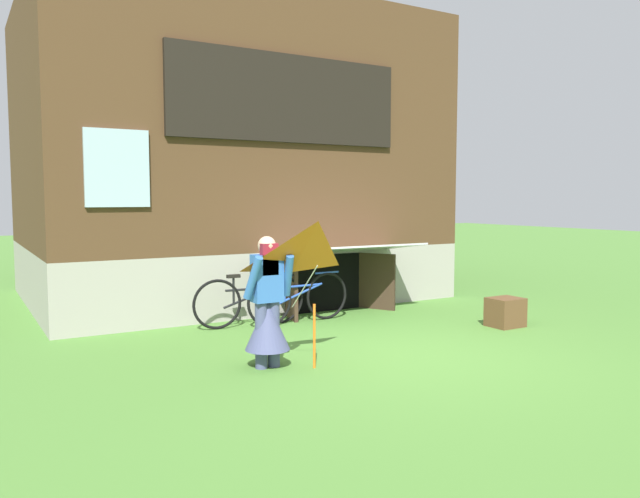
{
  "coord_description": "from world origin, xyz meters",
  "views": [
    {
      "loc": [
        -4.76,
        -6.1,
        1.95
      ],
      "look_at": [
        -0.38,
        1.3,
        1.24
      ],
      "focal_mm": 34.79,
      "sensor_mm": 36.0,
      "label": 1
    }
  ],
  "objects": [
    {
      "name": "ground_plane",
      "position": [
        0.0,
        0.0,
        0.0
      ],
      "size": [
        60.0,
        60.0,
        0.0
      ],
      "primitive_type": "plane",
      "color": "#4C7F33"
    },
    {
      "name": "log_house",
      "position": [
        -0.0,
        5.71,
        2.72
      ],
      "size": [
        7.4,
        6.54,
        5.44
      ],
      "color": "#9E998E",
      "rests_on": "ground_plane"
    },
    {
      "name": "person",
      "position": [
        -1.7,
        0.25,
        0.64
      ],
      "size": [
        0.6,
        0.52,
        1.52
      ],
      "rotation": [
        0.0,
        0.0,
        -0.15
      ],
      "color": "#474C75",
      "rests_on": "ground_plane"
    },
    {
      "name": "kite",
      "position": [
        -1.35,
        -0.3,
        1.27
      ],
      "size": [
        0.95,
        0.95,
        1.6
      ],
      "color": "orange",
      "rests_on": "ground_plane"
    },
    {
      "name": "bicycle_blue",
      "position": [
        -0.16,
        2.34,
        0.4
      ],
      "size": [
        1.8,
        0.11,
        0.82
      ],
      "rotation": [
        0.0,
        0.0,
        0.04
      ],
      "color": "black",
      "rests_on": "ground_plane"
    },
    {
      "name": "bicycle_black",
      "position": [
        -0.93,
        2.48,
        0.39
      ],
      "size": [
        1.78,
        0.18,
        0.81
      ],
      "rotation": [
        0.0,
        0.0,
        -0.08
      ],
      "color": "black",
      "rests_on": "ground_plane"
    },
    {
      "name": "wooden_crate",
      "position": [
        2.41,
        0.48,
        0.22
      ],
      "size": [
        0.49,
        0.42,
        0.44
      ],
      "primitive_type": "cube",
      "color": "brown",
      "rests_on": "ground_plane"
    }
  ]
}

